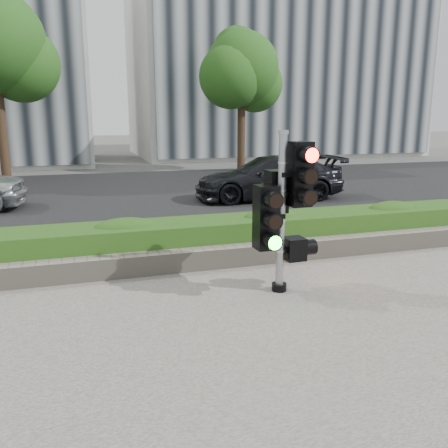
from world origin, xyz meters
name	(u,v)px	position (x,y,z in m)	size (l,w,h in m)	color
ground	(240,313)	(0.00, 0.00, 0.00)	(120.00, 120.00, 0.00)	#51514C
sidewalk	(340,428)	(0.00, -2.50, 0.01)	(16.00, 11.00, 0.03)	#9E9389
road	(139,195)	(0.00, 10.00, 0.01)	(60.00, 13.00, 0.02)	black
curb	(186,247)	(0.00, 3.15, 0.06)	(60.00, 0.25, 0.12)	gray
stone_wall	(203,258)	(0.00, 1.90, 0.20)	(12.00, 0.32, 0.34)	gray
hedge	(194,239)	(0.00, 2.55, 0.37)	(12.00, 1.00, 0.68)	#4E8127
building_right	(272,62)	(11.00, 25.00, 6.00)	(18.00, 10.00, 12.00)	#B7B7B2
tree_right	(241,72)	(5.48, 15.55, 4.48)	(4.10, 3.58, 6.53)	black
traffic_signal	(282,204)	(0.83, 0.58, 1.32)	(0.80, 0.59, 2.33)	black
car_dark	(269,178)	(3.73, 7.95, 0.68)	(1.86, 4.58, 1.33)	black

